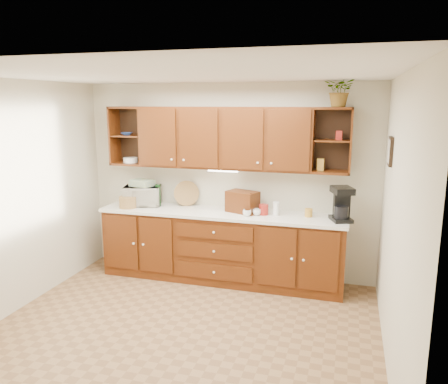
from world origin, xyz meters
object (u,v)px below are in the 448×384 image
Objects in this scene: microwave at (143,196)px; potted_plant at (341,90)px; bread_box at (243,202)px; coffee_maker at (342,204)px.

potted_plant is at bearing -14.93° from microwave.
bread_box is at bearing -15.01° from microwave.
coffee_maker is at bearing 17.34° from bread_box.
microwave is at bearing -158.97° from bread_box.
bread_box is 1.25m from coffee_maker.
coffee_maker is at bearing -16.74° from microwave.
coffee_maker reaches higher than microwave.
microwave is 1.42m from bread_box.
microwave is at bearing -179.38° from potted_plant.
bread_box reaches higher than microwave.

